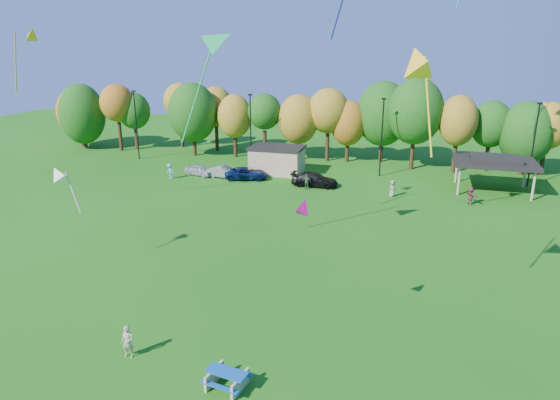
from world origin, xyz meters
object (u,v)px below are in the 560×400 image
(car_a, at_px, (200,170))
(car_d, at_px, (315,180))
(kite_flyer, at_px, (128,342))
(car_c, at_px, (246,173))
(picnic_table, at_px, (227,378))
(car_b, at_px, (225,172))

(car_a, bearing_deg, car_d, -75.24)
(kite_flyer, distance_m, car_d, 33.07)
(car_c, distance_m, car_d, 8.18)
(car_a, bearing_deg, car_c, -73.14)
(picnic_table, xyz_separation_m, car_d, (-3.26, 33.77, 0.26))
(car_b, bearing_deg, car_d, -84.30)
(car_d, bearing_deg, picnic_table, -174.84)
(car_b, relative_size, car_d, 0.80)
(picnic_table, relative_size, car_b, 0.53)
(picnic_table, height_order, car_b, car_b)
(kite_flyer, bearing_deg, picnic_table, -12.50)
(kite_flyer, height_order, car_c, kite_flyer)
(picnic_table, xyz_separation_m, car_b, (-14.08, 34.35, 0.19))
(car_a, relative_size, car_b, 0.94)
(kite_flyer, distance_m, car_b, 34.62)
(car_b, height_order, car_c, car_c)
(kite_flyer, distance_m, car_c, 34.15)
(picnic_table, distance_m, kite_flyer, 5.68)
(picnic_table, bearing_deg, car_c, 117.53)
(kite_flyer, distance_m, car_a, 35.74)
(picnic_table, distance_m, car_b, 37.12)
(kite_flyer, bearing_deg, car_d, 81.35)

